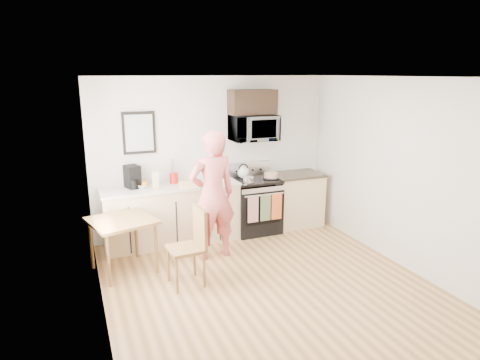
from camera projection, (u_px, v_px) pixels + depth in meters
name	position (u px, v px, depth m)	size (l,w,h in m)	color
floor	(273.00, 290.00, 5.36)	(4.60, 4.60, 0.00)	olive
back_wall	(213.00, 156.00, 7.12)	(4.00, 0.04, 2.60)	white
front_wall	(421.00, 272.00, 2.98)	(4.00, 0.04, 2.60)	white
left_wall	(97.00, 210.00, 4.33)	(0.04, 4.60, 2.60)	white
right_wall	(408.00, 175.00, 5.77)	(0.04, 4.60, 2.60)	white
ceiling	(277.00, 77.00, 4.73)	(4.00, 4.60, 0.04)	silver
window	(94.00, 169.00, 5.00)	(0.06, 1.40, 1.50)	white
cabinet_left	(172.00, 215.00, 6.77)	(2.10, 0.60, 0.90)	#DBB88C
countertop_left	(171.00, 187.00, 6.65)	(2.14, 0.64, 0.04)	beige
cabinet_right	(296.00, 200.00, 7.57)	(0.84, 0.60, 0.90)	#DBB88C
countertop_right	(297.00, 174.00, 7.46)	(0.88, 0.64, 0.04)	black
range	(255.00, 206.00, 7.26)	(0.76, 0.70, 1.16)	black
microwave	(253.00, 128.00, 7.03)	(0.76, 0.51, 0.42)	silver
upper_cabinet	(252.00, 102.00, 6.97)	(0.76, 0.35, 0.40)	black
wall_art	(139.00, 133.00, 6.55)	(0.50, 0.04, 0.65)	black
wall_trivet	(216.00, 156.00, 7.12)	(0.20, 0.02, 0.20)	red
person	(213.00, 195.00, 6.11)	(0.69, 0.45, 1.89)	#D7473B
dining_table	(122.00, 225.00, 5.73)	(0.85, 0.85, 0.74)	brown
chair	(196.00, 235.00, 5.42)	(0.50, 0.45, 1.00)	brown
knife_block	(220.00, 172.00, 7.11)	(0.09, 0.13, 0.21)	brown
utensil_crock	(174.00, 173.00, 6.76)	(0.13, 0.13, 0.39)	red
fruit_bowl	(142.00, 185.00, 6.53)	(0.30, 0.30, 0.11)	white
milk_carton	(155.00, 179.00, 6.50)	(0.10, 0.10, 0.26)	tan
coffee_maker	(133.00, 177.00, 6.48)	(0.25, 0.31, 0.34)	black
bread_bag	(189.00, 184.00, 6.55)	(0.27, 0.13, 0.10)	#E0C275
cake	(271.00, 176.00, 7.17)	(0.29, 0.29, 0.09)	black
kettle	(243.00, 172.00, 7.14)	(0.20, 0.20, 0.25)	white
pot	(249.00, 180.00, 6.90)	(0.17, 0.30, 0.09)	silver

